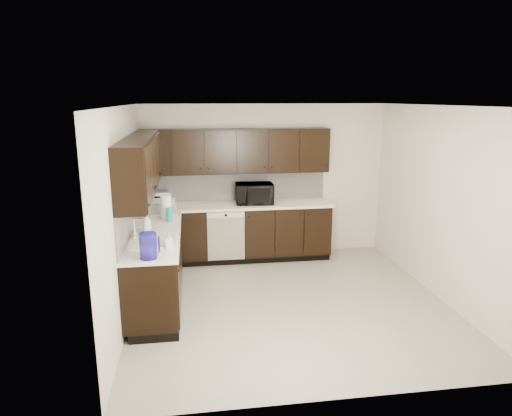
{
  "coord_description": "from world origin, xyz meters",
  "views": [
    {
      "loc": [
        -1.21,
        -5.37,
        2.59
      ],
      "look_at": [
        -0.35,
        0.6,
        1.13
      ],
      "focal_mm": 32.0,
      "sensor_mm": 36.0,
      "label": 1
    }
  ],
  "objects": [
    {
      "name": "paper_towel_roll",
      "position": [
        -1.57,
        0.93,
        1.11
      ],
      "size": [
        0.19,
        0.19,
        0.34
      ],
      "primitive_type": "cylinder",
      "rotation": [
        0.0,
        0.0,
        0.26
      ],
      "color": "white",
      "rests_on": "countertop"
    },
    {
      "name": "toaster_oven",
      "position": [
        -1.75,
        1.72,
        1.06
      ],
      "size": [
        0.41,
        0.34,
        0.23
      ],
      "primitive_type": "cube",
      "rotation": [
        0.0,
        0.0,
        0.19
      ],
      "color": "#BABBBD",
      "rests_on": "countertop"
    },
    {
      "name": "wall_left",
      "position": [
        -2.0,
        0.0,
        1.25
      ],
      "size": [
        0.02,
        4.0,
        2.5
      ],
      "primitive_type": "cube",
      "color": "beige",
      "rests_on": "floor"
    },
    {
      "name": "storage_bin",
      "position": [
        -1.68,
        1.35,
        1.02
      ],
      "size": [
        0.49,
        0.42,
        0.16
      ],
      "primitive_type": "cube",
      "rotation": [
        0.0,
        0.0,
        0.29
      ],
      "color": "white",
      "rests_on": "countertop"
    },
    {
      "name": "ceiling",
      "position": [
        0.0,
        0.0,
        2.5
      ],
      "size": [
        4.0,
        4.0,
        0.0
      ],
      "primitive_type": "plane",
      "rotation": [
        3.14,
        0.0,
        0.0
      ],
      "color": "white",
      "rests_on": "wall_back"
    },
    {
      "name": "microwave",
      "position": [
        -0.22,
        1.68,
        1.1
      ],
      "size": [
        0.6,
        0.42,
        0.33
      ],
      "primitive_type": "imported",
      "rotation": [
        0.0,
        0.0,
        -0.04
      ],
      "color": "black",
      "rests_on": "countertop"
    },
    {
      "name": "lower_cabinets",
      "position": [
        -1.01,
        1.11,
        0.41
      ],
      "size": [
        3.0,
        2.8,
        0.9
      ],
      "color": "black",
      "rests_on": "floor"
    },
    {
      "name": "wall_right",
      "position": [
        2.0,
        0.0,
        1.25
      ],
      "size": [
        0.02,
        4.0,
        2.5
      ],
      "primitive_type": "cube",
      "color": "beige",
      "rests_on": "floor"
    },
    {
      "name": "teal_tumbler",
      "position": [
        -1.52,
        0.77,
        1.04
      ],
      "size": [
        0.1,
        0.1,
        0.19
      ],
      "primitive_type": "cylinder",
      "rotation": [
        0.0,
        0.0,
        0.23
      ],
      "color": "#0E9A8C",
      "rests_on": "countertop"
    },
    {
      "name": "upper_cabinets",
      "position": [
        -1.1,
        1.2,
        1.77
      ],
      "size": [
        3.0,
        2.8,
        0.7
      ],
      "color": "black",
      "rests_on": "wall_back"
    },
    {
      "name": "blue_pitcher",
      "position": [
        -1.68,
        -0.7,
        1.08
      ],
      "size": [
        0.21,
        0.21,
        0.28
      ],
      "primitive_type": "cylinder",
      "rotation": [
        0.0,
        0.0,
        -0.17
      ],
      "color": "#130E88",
      "rests_on": "countertop"
    },
    {
      "name": "wall_back",
      "position": [
        0.0,
        2.0,
        1.25
      ],
      "size": [
        4.0,
        0.02,
        2.5
      ],
      "primitive_type": "cube",
      "color": "beige",
      "rests_on": "floor"
    },
    {
      "name": "soap_bottle_a",
      "position": [
        -1.48,
        -0.39,
        1.03
      ],
      "size": [
        0.09,
        0.1,
        0.19
      ],
      "primitive_type": "imported",
      "rotation": [
        0.0,
        0.0,
        0.12
      ],
      "color": "gray",
      "rests_on": "countertop"
    },
    {
      "name": "dishwasher",
      "position": [
        -0.7,
        1.41,
        0.55
      ],
      "size": [
        0.58,
        0.04,
        0.78
      ],
      "color": "beige",
      "rests_on": "lower_cabinets"
    },
    {
      "name": "floor",
      "position": [
        0.0,
        0.0,
        0.0
      ],
      "size": [
        4.0,
        4.0,
        0.0
      ],
      "primitive_type": "plane",
      "color": "#9E9783",
      "rests_on": "ground"
    },
    {
      "name": "backsplash",
      "position": [
        -1.22,
        1.32,
        1.18
      ],
      "size": [
        3.0,
        2.8,
        0.48
      ],
      "color": "#ACACA7",
      "rests_on": "countertop"
    },
    {
      "name": "wall_front",
      "position": [
        0.0,
        -2.0,
        1.25
      ],
      "size": [
        4.0,
        0.02,
        2.5
      ],
      "primitive_type": "cube",
      "color": "beige",
      "rests_on": "floor"
    },
    {
      "name": "sink",
      "position": [
        -1.68,
        -0.01,
        0.88
      ],
      "size": [
        0.54,
        0.82,
        0.42
      ],
      "color": "beige",
      "rests_on": "countertop"
    },
    {
      "name": "countertop",
      "position": [
        -1.01,
        1.11,
        0.92
      ],
      "size": [
        3.03,
        2.83,
        0.04
      ],
      "color": "white",
      "rests_on": "lower_cabinets"
    },
    {
      "name": "soap_bottle_b",
      "position": [
        -1.77,
        0.2,
        1.08
      ],
      "size": [
        0.14,
        0.14,
        0.27
      ],
      "primitive_type": "imported",
      "rotation": [
        0.0,
        0.0,
        0.43
      ],
      "color": "gray",
      "rests_on": "countertop"
    }
  ]
}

